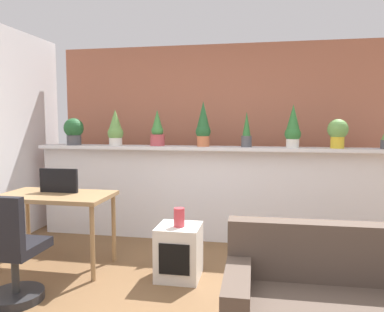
# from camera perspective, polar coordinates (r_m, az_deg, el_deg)

# --- Properties ---
(divider_wall) EXTENTS (4.63, 0.16, 1.13)m
(divider_wall) POSITION_cam_1_polar(r_m,az_deg,el_deg) (4.56, 4.51, -6.12)
(divider_wall) COLOR silver
(divider_wall) RESTS_ON ground
(plant_shelf) EXTENTS (4.63, 0.33, 0.04)m
(plant_shelf) POSITION_cam_1_polar(r_m,az_deg,el_deg) (4.44, 4.51, 1.19)
(plant_shelf) COLOR silver
(plant_shelf) RESTS_ON divider_wall
(brick_wall_behind) EXTENTS (4.63, 0.10, 2.50)m
(brick_wall_behind) POSITION_cam_1_polar(r_m,az_deg,el_deg) (5.07, 5.27, 2.84)
(brick_wall_behind) COLOR #AD664C
(brick_wall_behind) RESTS_ON ground
(potted_plant_0) EXTENTS (0.25, 0.25, 0.34)m
(potted_plant_0) POSITION_cam_1_polar(r_m,az_deg,el_deg) (4.96, -17.82, 3.78)
(potted_plant_0) COLOR #4C4C51
(potted_plant_0) RESTS_ON plant_shelf
(potted_plant_1) EXTENTS (0.20, 0.20, 0.45)m
(potted_plant_1) POSITION_cam_1_polar(r_m,az_deg,el_deg) (4.75, -11.76, 4.13)
(potted_plant_1) COLOR silver
(potted_plant_1) RESTS_ON plant_shelf
(potted_plant_2) EXTENTS (0.18, 0.18, 0.45)m
(potted_plant_2) POSITION_cam_1_polar(r_m,az_deg,el_deg) (4.62, -5.38, 3.93)
(potted_plant_2) COLOR #B7474C
(potted_plant_2) RESTS_ON plant_shelf
(potted_plant_3) EXTENTS (0.18, 0.18, 0.54)m
(potted_plant_3) POSITION_cam_1_polar(r_m,az_deg,el_deg) (4.47, 1.74, 4.76)
(potted_plant_3) COLOR #C66B42
(potted_plant_3) RESTS_ON plant_shelf
(potted_plant_4) EXTENTS (0.12, 0.12, 0.42)m
(potted_plant_4) POSITION_cam_1_polar(r_m,az_deg,el_deg) (4.41, 8.44, 3.80)
(potted_plant_4) COLOR #4C4C51
(potted_plant_4) RESTS_ON plant_shelf
(potted_plant_5) EXTENTS (0.19, 0.19, 0.50)m
(potted_plant_5) POSITION_cam_1_polar(r_m,az_deg,el_deg) (4.41, 15.35, 4.25)
(potted_plant_5) COLOR silver
(potted_plant_5) RESTS_ON plant_shelf
(potted_plant_6) EXTENTS (0.23, 0.23, 0.33)m
(potted_plant_6) POSITION_cam_1_polar(r_m,az_deg,el_deg) (4.47, 21.61, 3.51)
(potted_plant_6) COLOR gold
(potted_plant_6) RESTS_ON plant_shelf
(desk) EXTENTS (1.10, 0.60, 0.75)m
(desk) POSITION_cam_1_polar(r_m,az_deg,el_deg) (3.96, -20.25, -6.72)
(desk) COLOR #99754C
(desk) RESTS_ON ground
(tv_monitor) EXTENTS (0.40, 0.04, 0.24)m
(tv_monitor) POSITION_cam_1_polar(r_m,az_deg,el_deg) (4.00, -19.91, -3.59)
(tv_monitor) COLOR black
(tv_monitor) RESTS_ON desk
(office_chair) EXTENTS (0.44, 0.45, 0.91)m
(office_chair) POSITION_cam_1_polar(r_m,az_deg,el_deg) (3.39, -26.36, -13.85)
(office_chair) COLOR #262628
(office_chair) RESTS_ON ground
(side_cube_shelf) EXTENTS (0.40, 0.41, 0.50)m
(side_cube_shelf) POSITION_cam_1_polar(r_m,az_deg,el_deg) (3.58, -2.05, -14.58)
(side_cube_shelf) COLOR silver
(side_cube_shelf) RESTS_ON ground
(vase_on_shelf) EXTENTS (0.10, 0.10, 0.17)m
(vase_on_shelf) POSITION_cam_1_polar(r_m,az_deg,el_deg) (3.46, -1.99, -9.46)
(vase_on_shelf) COLOR #CC3D47
(vase_on_shelf) RESTS_ON side_cube_shelf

